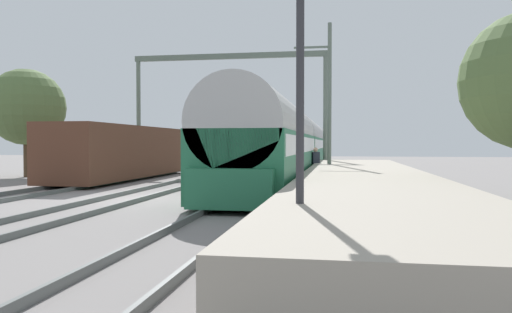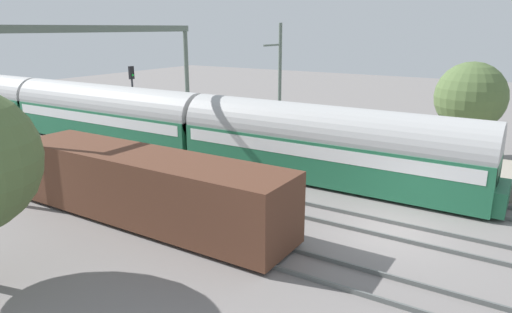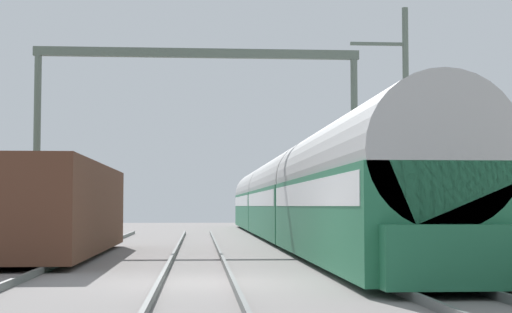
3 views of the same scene
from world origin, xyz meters
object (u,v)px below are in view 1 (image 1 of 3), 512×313
at_px(railway_signal_far, 326,126).
at_px(railway_signal_near, 300,58).
at_px(catenary_gantry, 229,87).
at_px(passenger_train, 301,143).
at_px(freight_car, 125,152).
at_px(person_crossing, 316,161).

bearing_deg(railway_signal_far, railway_signal_near, -89.33).
bearing_deg(catenary_gantry, railway_signal_far, 38.78).
xyz_separation_m(passenger_train, freight_car, (-8.60, -12.21, -0.50)).
relative_size(person_crossing, catenary_gantry, 0.13).
distance_m(railway_signal_near, catenary_gantry, 24.47).
bearing_deg(freight_car, passenger_train, 54.84).
bearing_deg(passenger_train, railway_signal_far, -16.46).
relative_size(passenger_train, catenary_gantry, 3.78).
bearing_deg(railway_signal_near, railway_signal_far, 90.67).
distance_m(freight_car, catenary_gantry, 8.96).
distance_m(freight_car, person_crossing, 10.32).
bearing_deg(catenary_gantry, railway_signal_near, -74.41).
bearing_deg(railway_signal_near, freight_car, 122.82).
bearing_deg(freight_car, railway_signal_far, 47.91).
xyz_separation_m(passenger_train, catenary_gantry, (-4.30, -5.56, 3.70)).
xyz_separation_m(passenger_train, railway_signal_far, (1.92, -0.57, 1.30)).
bearing_deg(railway_signal_far, freight_car, -132.09).
xyz_separation_m(person_crossing, catenary_gantry, (-5.95, 5.50, 4.64)).
distance_m(passenger_train, person_crossing, 11.22).
height_order(passenger_train, railway_signal_far, railway_signal_far).
height_order(freight_car, catenary_gantry, catenary_gantry).
bearing_deg(catenary_gantry, person_crossing, -42.75).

